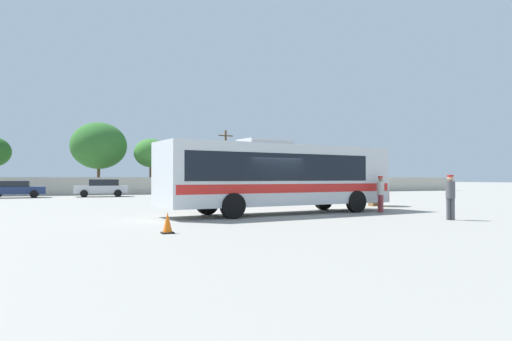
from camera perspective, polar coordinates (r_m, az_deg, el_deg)
ground_plane at (r=29.68m, az=-6.05°, el=-4.11°), size 300.00×300.00×0.00m
perimeter_wall at (r=47.99m, az=-12.38°, el=-1.86°), size 80.00×0.30×1.73m
coach_bus_silver_red at (r=21.11m, az=2.75°, el=-0.49°), size 11.65×4.20×3.37m
attendant_by_bus_door at (r=22.86m, az=15.17°, el=-2.54°), size 0.39×0.39×1.74m
passenger_waiting_on_apron at (r=19.56m, az=22.94°, el=-2.73°), size 0.49×0.49×1.76m
vendor_umbrella_near_gate_orange at (r=27.98m, az=14.33°, el=-0.64°), size 1.93×1.93×2.10m
parked_car_leftmost_dark_blue at (r=43.19m, az=-27.69°, el=-2.02°), size 4.55×2.03×1.41m
parked_car_second_silver at (r=42.91m, az=-18.56°, el=-2.02°), size 4.57×2.16×1.52m
utility_pole_near at (r=52.47m, az=-3.78°, el=1.32°), size 1.80×0.39×7.08m
roadside_tree_midleft at (r=52.01m, az=-18.90°, el=2.92°), size 5.86×5.86×7.60m
roadside_tree_midright at (r=51.13m, az=-12.88°, el=2.11°), size 3.63×3.63×5.91m
traffic_cone_on_apron at (r=13.94m, az=-10.90°, el=-6.40°), size 0.36×0.36×0.64m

